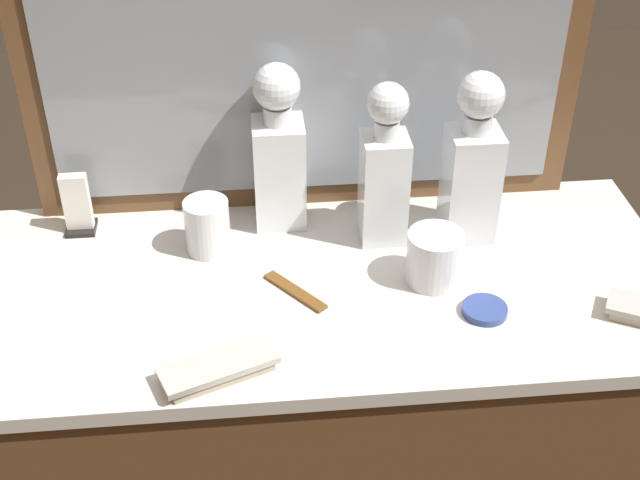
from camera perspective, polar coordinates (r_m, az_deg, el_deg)
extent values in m
cube|color=brown|center=(1.67, 0.00, -14.36)|extent=(1.13, 0.50, 0.81)
cube|color=silver|center=(1.38, 0.00, -3.14)|extent=(1.16, 0.52, 0.03)
cube|color=brown|center=(1.42, -0.96, 13.57)|extent=(0.94, 0.03, 0.64)
cube|color=gray|center=(1.41, -0.91, 13.35)|extent=(0.86, 0.01, 0.56)
cube|color=white|center=(1.45, 9.97, 3.68)|extent=(0.08, 0.08, 0.20)
cube|color=#8C4C14|center=(1.46, 9.87, 2.85)|extent=(0.07, 0.07, 0.15)
cylinder|color=white|center=(1.39, 10.44, 7.65)|extent=(0.05, 0.05, 0.03)
sphere|color=white|center=(1.37, 10.66, 9.47)|extent=(0.08, 0.08, 0.08)
cube|color=white|center=(1.47, -2.73, 4.49)|extent=(0.09, 0.09, 0.19)
cube|color=#8C4C14|center=(1.48, -2.70, 3.62)|extent=(0.07, 0.07, 0.14)
cylinder|color=white|center=(1.41, -2.86, 8.33)|extent=(0.05, 0.05, 0.03)
sphere|color=white|center=(1.39, -2.92, 10.17)|extent=(0.08, 0.08, 0.08)
cube|color=white|center=(1.42, 4.25, 3.43)|extent=(0.08, 0.08, 0.19)
cube|color=#8C4C14|center=(1.44, 4.19, 2.10)|extent=(0.06, 0.06, 0.11)
cylinder|color=white|center=(1.37, 4.45, 7.36)|extent=(0.04, 0.04, 0.03)
sphere|color=white|center=(1.35, 4.54, 9.07)|extent=(0.07, 0.07, 0.07)
cylinder|color=white|center=(1.36, 7.63, -1.16)|extent=(0.09, 0.09, 0.09)
cylinder|color=silver|center=(1.38, 7.51, -2.41)|extent=(0.09, 0.09, 0.01)
cylinder|color=white|center=(1.43, -7.51, 0.91)|extent=(0.07, 0.07, 0.09)
cylinder|color=silver|center=(1.45, -7.39, -0.42)|extent=(0.07, 0.07, 0.01)
cube|color=#B7A88C|center=(1.21, -6.76, -8.68)|extent=(0.16, 0.11, 0.01)
cube|color=#B7B5AD|center=(1.21, -6.80, -8.27)|extent=(0.18, 0.12, 0.01)
cylinder|color=#33478C|center=(1.33, 10.91, -4.59)|extent=(0.07, 0.07, 0.01)
cube|color=brown|center=(1.35, -1.67, -3.44)|extent=(0.10, 0.11, 0.01)
cube|color=black|center=(1.54, -15.59, 0.78)|extent=(0.05, 0.05, 0.01)
cube|color=white|center=(1.51, -15.89, 2.36)|extent=(0.05, 0.02, 0.11)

